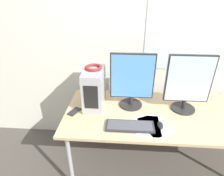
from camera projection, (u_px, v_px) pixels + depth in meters
The scene contains 11 objects.
wall_back at pixel (168, 37), 2.00m from camera, with size 8.00×0.07×2.70m.
desk at pixel (169, 117), 1.84m from camera, with size 2.04×0.82×0.74m.
pc_tower at pixel (94, 87), 1.88m from camera, with size 0.19×0.41×0.39m.
headphones at pixel (93, 67), 1.78m from camera, with size 0.17×0.17×0.03m.
monitor_main at pixel (132, 81), 1.81m from camera, with size 0.42×0.23×0.56m.
monitor_right_near at pixel (188, 83), 1.74m from camera, with size 0.42×0.23×0.57m.
keyboard at pixel (130, 126), 1.63m from camera, with size 0.42×0.16×0.02m.
mouse at pixel (160, 125), 1.64m from camera, with size 0.05×0.10×0.03m.
cell_phone at pixel (74, 112), 1.83m from camera, with size 0.12×0.16×0.01m.
paper_sheet_left at pixel (155, 125), 1.66m from camera, with size 0.32×0.36×0.00m.
paper_sheet_front at pixel (148, 126), 1.65m from camera, with size 0.22×0.30×0.00m.
Camera 1 is at (-0.46, -1.12, 1.81)m, focal length 30.00 mm.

